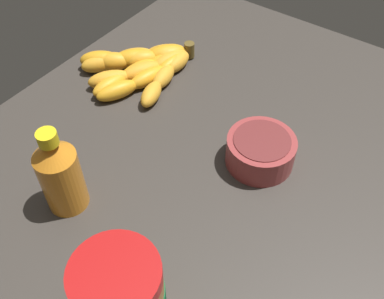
# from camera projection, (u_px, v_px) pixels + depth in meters

# --- Properties ---
(ground_plane) EXTENTS (0.91, 0.72, 0.05)m
(ground_plane) POSITION_uv_depth(u_px,v_px,m) (201.00, 166.00, 0.71)
(ground_plane) COLOR #38332D
(banana_bunch) EXTENTS (0.22, 0.20, 0.04)m
(banana_bunch) POSITION_uv_depth(u_px,v_px,m) (142.00, 65.00, 0.83)
(banana_bunch) COLOR gold
(banana_bunch) RESTS_ON ground_plane
(honey_bottle) EXTENTS (0.06, 0.06, 0.14)m
(honey_bottle) POSITION_uv_depth(u_px,v_px,m) (60.00, 174.00, 0.59)
(honey_bottle) COLOR orange
(honey_bottle) RESTS_ON ground_plane
(small_bowl) EXTENTS (0.11, 0.11, 0.05)m
(small_bowl) POSITION_uv_depth(u_px,v_px,m) (261.00, 150.00, 0.67)
(small_bowl) COLOR #993838
(small_bowl) RESTS_ON ground_plane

